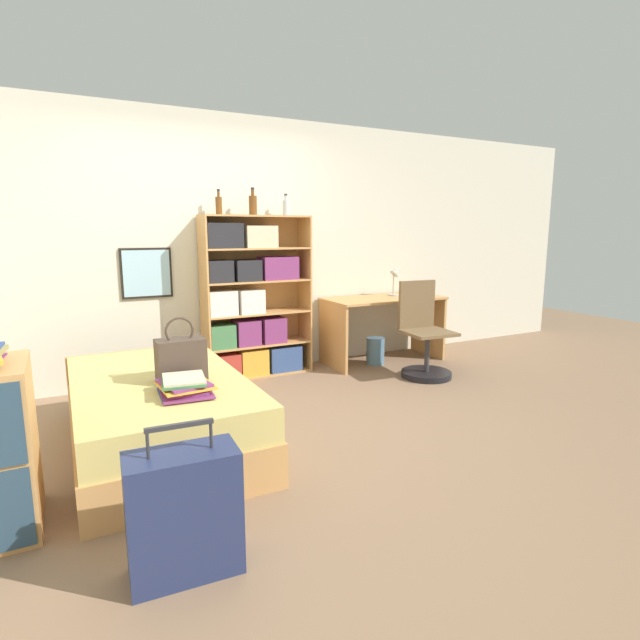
{
  "coord_description": "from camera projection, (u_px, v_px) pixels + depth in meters",
  "views": [
    {
      "loc": [
        -1.27,
        -3.38,
        1.48
      ],
      "look_at": [
        0.59,
        0.19,
        0.75
      ],
      "focal_mm": 28.0,
      "sensor_mm": 36.0,
      "label": 1
    }
  ],
  "objects": [
    {
      "name": "desk_lamp",
      "position": [
        396.0,
        276.0,
        5.71
      ],
      "size": [
        0.17,
        0.13,
        0.36
      ],
      "color": "#ADA89E",
      "rests_on": "desk"
    },
    {
      "name": "bottle_brown",
      "position": [
        253.0,
        205.0,
        4.88
      ],
      "size": [
        0.08,
        0.08,
        0.26
      ],
      "color": "brown",
      "rests_on": "bookcase"
    },
    {
      "name": "bottle_green",
      "position": [
        219.0,
        205.0,
        4.77
      ],
      "size": [
        0.06,
        0.06,
        0.24
      ],
      "color": "brown",
      "rests_on": "bookcase"
    },
    {
      "name": "waste_bin",
      "position": [
        375.0,
        351.0,
        5.57
      ],
      "size": [
        0.2,
        0.2,
        0.3
      ],
      "color": "slate",
      "rests_on": "ground_plane"
    },
    {
      "name": "book_stack_on_bed",
      "position": [
        185.0,
        386.0,
        3.03
      ],
      "size": [
        0.33,
        0.39,
        0.11
      ],
      "color": "#334C84",
      "rests_on": "bed"
    },
    {
      "name": "suitcase",
      "position": [
        184.0,
        513.0,
        2.14
      ],
      "size": [
        0.48,
        0.26,
        0.69
      ],
      "color": "navy",
      "rests_on": "ground_plane"
    },
    {
      "name": "handbag",
      "position": [
        181.0,
        359.0,
        3.29
      ],
      "size": [
        0.31,
        0.18,
        0.43
      ],
      "color": "#47382D",
      "rests_on": "bed"
    },
    {
      "name": "bookcase",
      "position": [
        250.0,
        304.0,
        5.02
      ],
      "size": [
        1.09,
        0.33,
        1.62
      ],
      "color": "tan",
      "rests_on": "ground_plane"
    },
    {
      "name": "desk_chair",
      "position": [
        424.0,
        346.0,
        5.08
      ],
      "size": [
        0.51,
        0.51,
        0.97
      ],
      "color": "black",
      "rests_on": "ground_plane"
    },
    {
      "name": "bed",
      "position": [
        159.0,
        412.0,
        3.43
      ],
      "size": [
        1.1,
        1.86,
        0.49
      ],
      "color": "tan",
      "rests_on": "ground_plane"
    },
    {
      "name": "desk",
      "position": [
        383.0,
        316.0,
        5.62
      ],
      "size": [
        1.34,
        0.63,
        0.73
      ],
      "color": "tan",
      "rests_on": "ground_plane"
    },
    {
      "name": "bottle_clear",
      "position": [
        286.0,
        207.0,
        5.08
      ],
      "size": [
        0.07,
        0.07,
        0.22
      ],
      "color": "#B7BCC1",
      "rests_on": "bookcase"
    },
    {
      "name": "wall_back",
      "position": [
        202.0,
        248.0,
        4.93
      ],
      "size": [
        10.0,
        0.09,
        2.6
      ],
      "color": "beige",
      "rests_on": "ground_plane"
    },
    {
      "name": "ground_plane",
      "position": [
        263.0,
        427.0,
        3.79
      ],
      "size": [
        14.0,
        14.0,
        0.0
      ],
      "primitive_type": "plane",
      "color": "#84664C"
    }
  ]
}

